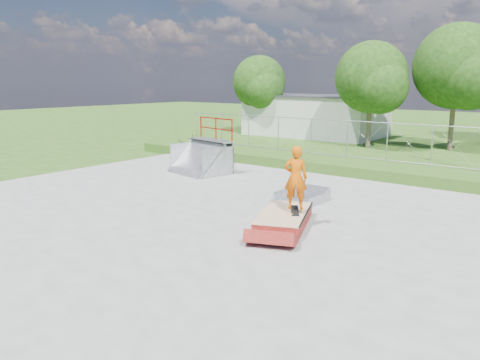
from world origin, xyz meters
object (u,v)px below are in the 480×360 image
object	(u,v)px
quarter_pipe	(199,146)
skater	(296,180)
grind_box	(284,219)
flat_bank_ramp	(302,196)

from	to	relation	value
quarter_pipe	skater	xyz separation A→B (m)	(7.64, -4.24, 0.13)
grind_box	flat_bank_ramp	distance (m)	2.93
quarter_pipe	skater	distance (m)	8.74
quarter_pipe	flat_bank_ramp	size ratio (longest dim) A/B	1.61
quarter_pipe	grind_box	bearing A→B (deg)	-20.26
grind_box	quarter_pipe	world-z (taller)	quarter_pipe
quarter_pipe	skater	size ratio (longest dim) A/B	1.35
skater	quarter_pipe	bearing A→B (deg)	-54.74
flat_bank_ramp	quarter_pipe	bearing A→B (deg)	168.09
grind_box	skater	distance (m)	1.21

